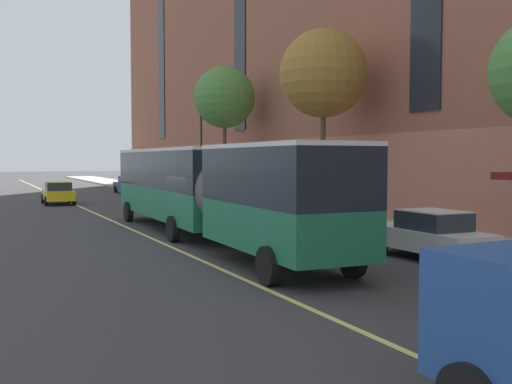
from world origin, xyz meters
TOP-DOWN VIEW (x-y plane):
  - ground_plane at (0.00, 0.00)m, footprint 260.00×260.00m
  - sidewalk at (8.51, 3.00)m, footprint 4.58×160.00m
  - city_bus at (0.24, 0.39)m, footprint 3.24×20.08m
  - parked_car_navy_0 at (5.03, 32.74)m, footprint 2.00×4.63m
  - parked_car_white_1 at (5.11, 22.51)m, footprint 2.04×4.56m
  - parked_car_white_3 at (5.10, -6.80)m, footprint 1.96×4.43m
  - parked_car_champagne_4 at (4.87, 1.40)m, footprint 2.04×4.54m
  - taxi_cab at (-2.47, 21.86)m, footprint 2.07×4.24m
  - street_tree_mid_block at (7.95, 4.15)m, footprint 4.37×4.37m
  - street_tree_far_uptown at (7.95, 16.92)m, footprint 4.22×4.22m
  - street_lamp at (6.82, 18.31)m, footprint 0.36×1.48m
  - fire_hydrant at (6.72, 3.66)m, footprint 0.42×0.24m
  - lane_centerline at (-1.46, 3.00)m, footprint 0.16×140.00m

SIDE VIEW (x-z plane):
  - ground_plane at x=0.00m, z-range 0.00..0.00m
  - lane_centerline at x=-1.46m, z-range 0.00..0.01m
  - sidewalk at x=8.51m, z-range 0.00..0.15m
  - fire_hydrant at x=6.72m, z-range 0.13..0.85m
  - parked_car_white_3 at x=5.10m, z-range 0.00..1.56m
  - taxi_cab at x=-2.47m, z-range 0.00..1.56m
  - parked_car_navy_0 at x=5.03m, z-range 0.00..1.56m
  - parked_car_champagne_4 at x=4.87m, z-range 0.00..1.56m
  - parked_car_white_1 at x=5.11m, z-range 0.00..1.56m
  - city_bus at x=0.24m, z-range 0.29..3.88m
  - street_lamp at x=6.82m, z-range 0.96..8.93m
  - street_tree_far_uptown at x=7.95m, z-range 2.67..11.98m
  - street_tree_mid_block at x=7.95m, z-range 2.64..12.04m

